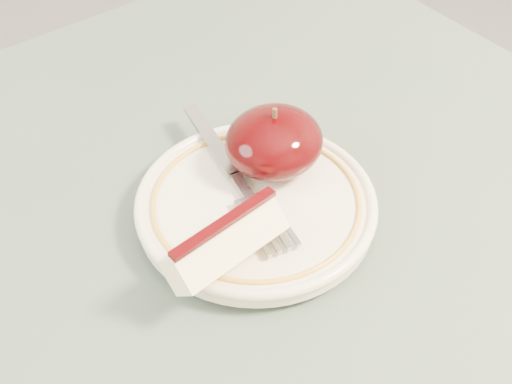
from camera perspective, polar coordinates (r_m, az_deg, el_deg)
plate at (r=0.55m, az=-0.00°, el=-1.03°), size 0.19×0.19×0.02m
apple_half at (r=0.56m, az=1.46°, el=4.06°), size 0.08×0.08×0.06m
apple_wedge at (r=0.49m, az=-2.50°, el=-4.09°), size 0.09×0.05×0.04m
fork at (r=0.56m, az=-1.66°, el=1.29°), size 0.06×0.18×0.00m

